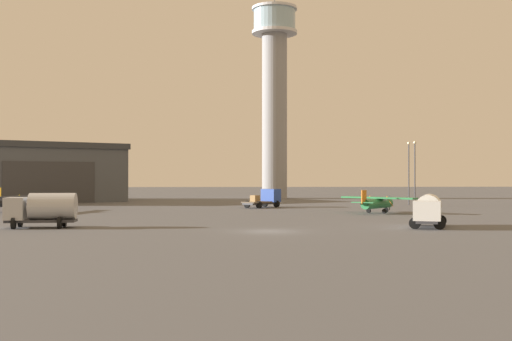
{
  "coord_description": "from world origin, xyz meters",
  "views": [
    {
      "loc": [
        -3.81,
        -51.61,
        4.57
      ],
      "look_at": [
        0.69,
        33.23,
        5.25
      ],
      "focal_mm": 44.35,
      "sensor_mm": 36.0,
      "label": 1
    }
  ],
  "objects_px": {
    "light_post_west": "(415,168)",
    "light_post_north": "(409,168)",
    "airplane_green": "(377,202)",
    "truck_fuel_tanker_white": "(428,209)",
    "airplane_black": "(22,201)",
    "truck_fuel_tanker_silver": "(42,209)",
    "control_tower": "(275,86)",
    "truck_flatbed_blue": "(266,199)"
  },
  "relations": [
    {
      "from": "light_post_west",
      "to": "light_post_north",
      "type": "relative_size",
      "value": 0.99
    },
    {
      "from": "airplane_green",
      "to": "truck_fuel_tanker_white",
      "type": "relative_size",
      "value": 1.3
    },
    {
      "from": "airplane_black",
      "to": "truck_fuel_tanker_silver",
      "type": "height_order",
      "value": "airplane_black"
    },
    {
      "from": "control_tower",
      "to": "truck_fuel_tanker_white",
      "type": "relative_size",
      "value": 6.76
    },
    {
      "from": "light_post_north",
      "to": "airplane_black",
      "type": "bearing_deg",
      "value": -162.61
    },
    {
      "from": "truck_fuel_tanker_silver",
      "to": "light_post_north",
      "type": "height_order",
      "value": "light_post_north"
    },
    {
      "from": "truck_flatbed_blue",
      "to": "light_post_west",
      "type": "xyz_separation_m",
      "value": [
        22.27,
        1.89,
        4.43
      ]
    },
    {
      "from": "truck_flatbed_blue",
      "to": "light_post_north",
      "type": "bearing_deg",
      "value": -31.39
    },
    {
      "from": "airplane_black",
      "to": "airplane_green",
      "type": "relative_size",
      "value": 1.28
    },
    {
      "from": "truck_fuel_tanker_silver",
      "to": "light_post_north",
      "type": "relative_size",
      "value": 0.61
    },
    {
      "from": "airplane_black",
      "to": "truck_fuel_tanker_white",
      "type": "distance_m",
      "value": 49.8
    },
    {
      "from": "airplane_green",
      "to": "light_post_north",
      "type": "xyz_separation_m",
      "value": [
        10.28,
        21.21,
        4.43
      ]
    },
    {
      "from": "control_tower",
      "to": "truck_fuel_tanker_white",
      "type": "xyz_separation_m",
      "value": [
        7.8,
        -70.52,
        -20.87
      ]
    },
    {
      "from": "truck_fuel_tanker_white",
      "to": "light_post_west",
      "type": "distance_m",
      "value": 38.91
    },
    {
      "from": "airplane_black",
      "to": "truck_fuel_tanker_silver",
      "type": "distance_m",
      "value": 25.49
    },
    {
      "from": "airplane_black",
      "to": "truck_fuel_tanker_silver",
      "type": "xyz_separation_m",
      "value": [
        9.19,
        -23.77,
        0.26
      ]
    },
    {
      "from": "airplane_black",
      "to": "truck_flatbed_blue",
      "type": "bearing_deg",
      "value": 31.45
    },
    {
      "from": "airplane_green",
      "to": "truck_flatbed_blue",
      "type": "height_order",
      "value": "airplane_green"
    },
    {
      "from": "control_tower",
      "to": "airplane_green",
      "type": "xyz_separation_m",
      "value": [
        8.29,
        -49.89,
        -21.13
      ]
    },
    {
      "from": "truck_fuel_tanker_white",
      "to": "light_post_north",
      "type": "xyz_separation_m",
      "value": [
        10.77,
        41.85,
        4.16
      ]
    },
    {
      "from": "control_tower",
      "to": "light_post_north",
      "type": "relative_size",
      "value": 4.29
    },
    {
      "from": "truck_fuel_tanker_white",
      "to": "truck_flatbed_blue",
      "type": "bearing_deg",
      "value": -140.4
    },
    {
      "from": "truck_flatbed_blue",
      "to": "control_tower",
      "type": "bearing_deg",
      "value": 36.02
    },
    {
      "from": "control_tower",
      "to": "airplane_black",
      "type": "height_order",
      "value": "control_tower"
    },
    {
      "from": "light_post_north",
      "to": "control_tower",
      "type": "bearing_deg",
      "value": 122.93
    },
    {
      "from": "control_tower",
      "to": "airplane_black",
      "type": "relative_size",
      "value": 4.06
    },
    {
      "from": "control_tower",
      "to": "truck_flatbed_blue",
      "type": "xyz_separation_m",
      "value": [
        -4.16,
        -35.12,
        -21.2
      ]
    },
    {
      "from": "control_tower",
      "to": "light_post_north",
      "type": "height_order",
      "value": "control_tower"
    },
    {
      "from": "airplane_black",
      "to": "truck_fuel_tanker_white",
      "type": "relative_size",
      "value": 1.66
    },
    {
      "from": "truck_flatbed_blue",
      "to": "light_post_west",
      "type": "height_order",
      "value": "light_post_west"
    },
    {
      "from": "truck_flatbed_blue",
      "to": "truck_fuel_tanker_white",
      "type": "height_order",
      "value": "truck_fuel_tanker_white"
    },
    {
      "from": "airplane_green",
      "to": "truck_fuel_tanker_white",
      "type": "height_order",
      "value": "truck_fuel_tanker_white"
    },
    {
      "from": "airplane_black",
      "to": "control_tower",
      "type": "bearing_deg",
      "value": 65.18
    },
    {
      "from": "truck_fuel_tanker_white",
      "to": "airplane_green",
      "type": "bearing_deg",
      "value": -160.43
    },
    {
      "from": "airplane_black",
      "to": "airplane_green",
      "type": "bearing_deg",
      "value": 7.25
    },
    {
      "from": "truck_fuel_tanker_silver",
      "to": "light_post_west",
      "type": "distance_m",
      "value": 57.21
    },
    {
      "from": "airplane_green",
      "to": "light_post_west",
      "type": "relative_size",
      "value": 0.84
    },
    {
      "from": "airplane_black",
      "to": "light_post_west",
      "type": "height_order",
      "value": "light_post_west"
    },
    {
      "from": "truck_fuel_tanker_silver",
      "to": "control_tower",
      "type": "bearing_deg",
      "value": -114.29
    },
    {
      "from": "truck_flatbed_blue",
      "to": "light_post_west",
      "type": "distance_m",
      "value": 22.79
    },
    {
      "from": "airplane_black",
      "to": "truck_flatbed_blue",
      "type": "distance_m",
      "value": 32.82
    },
    {
      "from": "truck_flatbed_blue",
      "to": "truck_fuel_tanker_silver",
      "type": "bearing_deg",
      "value": -169.9
    }
  ]
}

